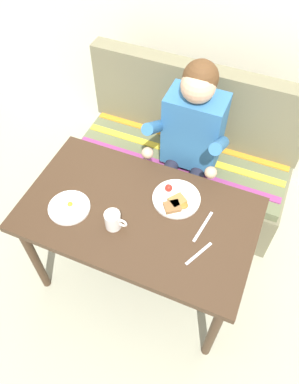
% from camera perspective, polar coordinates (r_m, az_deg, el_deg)
% --- Properties ---
extents(ground_plane, '(8.00, 8.00, 0.00)m').
position_cam_1_polar(ground_plane, '(2.54, -1.34, -12.48)').
color(ground_plane, '#A8A88F').
extents(table, '(1.20, 0.70, 0.73)m').
position_cam_1_polar(table, '(1.98, -1.69, -4.45)').
color(table, '#3E2B1B').
rests_on(table, ground).
extents(couch, '(1.44, 0.56, 1.00)m').
position_cam_1_polar(couch, '(2.67, 5.14, 4.48)').
color(couch, '#726D51').
rests_on(couch, ground).
extents(person, '(0.45, 0.61, 1.21)m').
position_cam_1_polar(person, '(2.25, 6.11, 7.95)').
color(person, teal).
rests_on(person, ground).
extents(plate_breakfast, '(0.25, 0.25, 0.05)m').
position_cam_1_polar(plate_breakfast, '(1.95, 4.05, -1.10)').
color(plate_breakfast, white).
rests_on(plate_breakfast, table).
extents(plate_eggs, '(0.22, 0.22, 0.04)m').
position_cam_1_polar(plate_eggs, '(1.96, -12.11, -2.29)').
color(plate_eggs, white).
rests_on(plate_eggs, table).
extents(coffee_mug, '(0.12, 0.08, 0.10)m').
position_cam_1_polar(coffee_mug, '(1.83, -5.54, -4.26)').
color(coffee_mug, white).
rests_on(coffee_mug, table).
extents(fork, '(0.09, 0.16, 0.00)m').
position_cam_1_polar(fork, '(1.80, 7.49, -9.27)').
color(fork, silver).
rests_on(fork, table).
extents(knife, '(0.04, 0.20, 0.00)m').
position_cam_1_polar(knife, '(1.88, 8.13, -5.22)').
color(knife, silver).
rests_on(knife, table).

